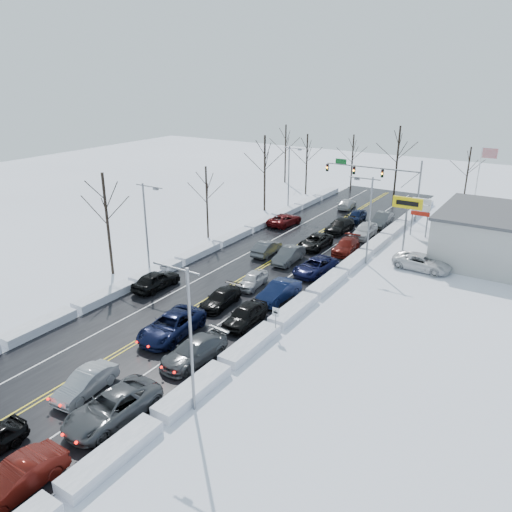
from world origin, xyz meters
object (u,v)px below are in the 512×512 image
Objects in this scene: tires_plus_sign at (407,207)px; oncoming_car_0 at (267,254)px; flagpole at (479,180)px; traffic_signal_mast at (382,176)px.

tires_plus_sign is 15.98m from oncoming_car_0.
tires_plus_sign is 14.79m from flagpole.
flagpole is 2.18× the size of oncoming_car_0.
traffic_signal_mast is 13.92m from tires_plus_sign.
traffic_signal_mast is at bearing 120.46° from tires_plus_sign.
oncoming_car_0 is at bearing -103.29° from traffic_signal_mast.
tires_plus_sign is at bearing -59.54° from traffic_signal_mast.
flagpole is (4.67, 14.01, 0.93)m from tires_plus_sign.
flagpole reaches higher than traffic_signal_mast.
traffic_signal_mast is at bearing -107.03° from oncoming_car_0.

